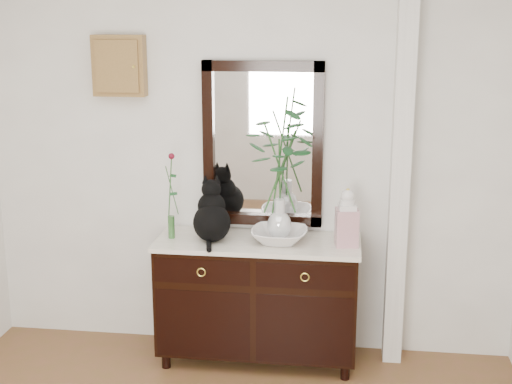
# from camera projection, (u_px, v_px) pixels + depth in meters

# --- Properties ---
(wall_back) EXTENTS (3.60, 0.04, 2.70)m
(wall_back) POSITION_uv_depth(u_px,v_px,m) (248.00, 157.00, 4.77)
(wall_back) COLOR white
(wall_back) RESTS_ON ground
(pilaster) EXTENTS (0.12, 0.20, 2.70)m
(pilaster) POSITION_uv_depth(u_px,v_px,m) (401.00, 164.00, 4.56)
(pilaster) COLOR white
(pilaster) RESTS_ON ground
(sideboard) EXTENTS (1.33, 0.52, 0.82)m
(sideboard) POSITION_uv_depth(u_px,v_px,m) (258.00, 294.00, 4.73)
(sideboard) COLOR black
(sideboard) RESTS_ON ground
(wall_mirror) EXTENTS (0.80, 0.06, 1.10)m
(wall_mirror) POSITION_uv_depth(u_px,v_px,m) (263.00, 145.00, 4.72)
(wall_mirror) COLOR black
(wall_mirror) RESTS_ON wall_back
(key_cabinet) EXTENTS (0.35, 0.10, 0.40)m
(key_cabinet) POSITION_uv_depth(u_px,v_px,m) (119.00, 66.00, 4.69)
(key_cabinet) COLOR brown
(key_cabinet) RESTS_ON wall_back
(cat) EXTENTS (0.34, 0.39, 0.40)m
(cat) POSITION_uv_depth(u_px,v_px,m) (212.00, 211.00, 4.60)
(cat) COLOR black
(cat) RESTS_ON sideboard
(lotus_bowl) EXTENTS (0.38, 0.38, 0.09)m
(lotus_bowl) POSITION_uv_depth(u_px,v_px,m) (279.00, 236.00, 4.59)
(lotus_bowl) COLOR silver
(lotus_bowl) RESTS_ON sideboard
(vase_branches) EXTENTS (0.57, 0.57, 0.94)m
(vase_branches) POSITION_uv_depth(u_px,v_px,m) (280.00, 168.00, 4.48)
(vase_branches) COLOR silver
(vase_branches) RESTS_ON lotus_bowl
(bud_vase_rose) EXTENTS (0.08, 0.08, 0.58)m
(bud_vase_rose) POSITION_uv_depth(u_px,v_px,m) (170.00, 195.00, 4.61)
(bud_vase_rose) COLOR #33652E
(bud_vase_rose) RESTS_ON sideboard
(ginger_jar) EXTENTS (0.16, 0.16, 0.38)m
(ginger_jar) POSITION_uv_depth(u_px,v_px,m) (347.00, 217.00, 4.49)
(ginger_jar) COLOR white
(ginger_jar) RESTS_ON sideboard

